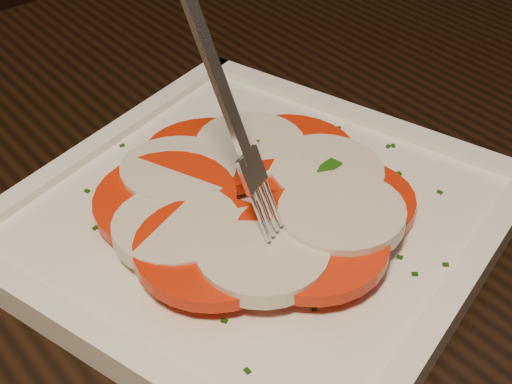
# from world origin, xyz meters

# --- Properties ---
(table) EXTENTS (1.27, 0.91, 0.75)m
(table) POSITION_xyz_m (-0.20, -0.11, 0.65)
(table) COLOR black
(table) RESTS_ON ground
(chair) EXTENTS (0.53, 0.53, 0.93)m
(chair) POSITION_xyz_m (-0.26, 0.55, 0.53)
(chair) COLOR black
(chair) RESTS_ON ground
(plate) EXTENTS (0.35, 0.35, 0.01)m
(plate) POSITION_xyz_m (-0.27, -0.13, 0.76)
(plate) COLOR white
(plate) RESTS_ON table
(caprese_salad) EXTENTS (0.21, 0.21, 0.03)m
(caprese_salad) POSITION_xyz_m (-0.27, -0.13, 0.78)
(caprese_salad) COLOR red
(caprese_salad) RESTS_ON plate
(fork) EXTENTS (0.05, 0.07, 0.16)m
(fork) POSITION_xyz_m (-0.30, -0.14, 0.87)
(fork) COLOR white
(fork) RESTS_ON caprese_salad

